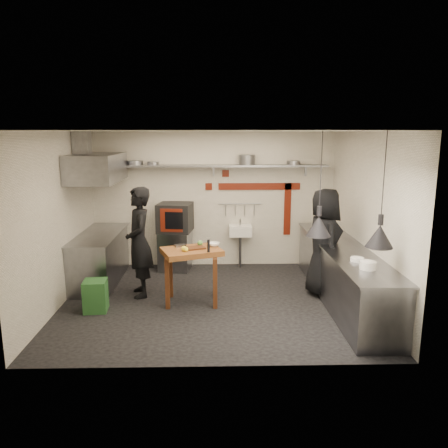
{
  "coord_description": "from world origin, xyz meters",
  "views": [
    {
      "loc": [
        0.0,
        -6.92,
        2.77
      ],
      "look_at": [
        0.17,
        0.3,
        1.26
      ],
      "focal_mm": 35.0,
      "sensor_mm": 36.0,
      "label": 1
    }
  ],
  "objects_px": {
    "prep_table": "(192,276)",
    "chef_left": "(139,242)",
    "chef_right": "(324,242)",
    "green_bin": "(96,296)",
    "combi_oven": "(175,217)",
    "oven_stand": "(175,251)"
  },
  "relations": [
    {
      "from": "green_bin",
      "to": "chef_right",
      "type": "distance_m",
      "value": 3.88
    },
    {
      "from": "prep_table",
      "to": "chef_left",
      "type": "distance_m",
      "value": 1.09
    },
    {
      "from": "chef_right",
      "to": "oven_stand",
      "type": "bearing_deg",
      "value": 54.81
    },
    {
      "from": "oven_stand",
      "to": "combi_oven",
      "type": "distance_m",
      "value": 0.69
    },
    {
      "from": "chef_left",
      "to": "green_bin",
      "type": "bearing_deg",
      "value": -57.19
    },
    {
      "from": "chef_left",
      "to": "combi_oven",
      "type": "bearing_deg",
      "value": 145.82
    },
    {
      "from": "chef_left",
      "to": "chef_right",
      "type": "bearing_deg",
      "value": 73.88
    },
    {
      "from": "oven_stand",
      "to": "green_bin",
      "type": "xyz_separation_m",
      "value": [
        -1.08,
        -2.12,
        -0.15
      ]
    },
    {
      "from": "green_bin",
      "to": "chef_left",
      "type": "xyz_separation_m",
      "value": [
        0.6,
        0.68,
        0.7
      ]
    },
    {
      "from": "combi_oven",
      "to": "green_bin",
      "type": "distance_m",
      "value": 2.55
    },
    {
      "from": "combi_oven",
      "to": "prep_table",
      "type": "distance_m",
      "value": 1.98
    },
    {
      "from": "oven_stand",
      "to": "chef_right",
      "type": "relative_size",
      "value": 0.43
    },
    {
      "from": "green_bin",
      "to": "prep_table",
      "type": "bearing_deg",
      "value": 11.86
    },
    {
      "from": "combi_oven",
      "to": "chef_right",
      "type": "bearing_deg",
      "value": -20.77
    },
    {
      "from": "combi_oven",
      "to": "chef_right",
      "type": "height_order",
      "value": "chef_right"
    },
    {
      "from": "chef_left",
      "to": "chef_right",
      "type": "xyz_separation_m",
      "value": [
        3.16,
        -0.02,
        -0.02
      ]
    },
    {
      "from": "combi_oven",
      "to": "prep_table",
      "type": "bearing_deg",
      "value": -68.76
    },
    {
      "from": "green_bin",
      "to": "chef_left",
      "type": "relative_size",
      "value": 0.26
    },
    {
      "from": "combi_oven",
      "to": "chef_right",
      "type": "relative_size",
      "value": 0.35
    },
    {
      "from": "prep_table",
      "to": "chef_left",
      "type": "relative_size",
      "value": 0.49
    },
    {
      "from": "green_bin",
      "to": "chef_left",
      "type": "distance_m",
      "value": 1.14
    },
    {
      "from": "oven_stand",
      "to": "green_bin",
      "type": "bearing_deg",
      "value": -108.67
    }
  ]
}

